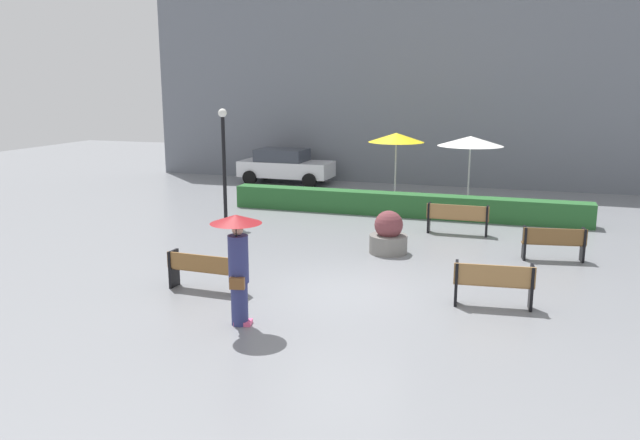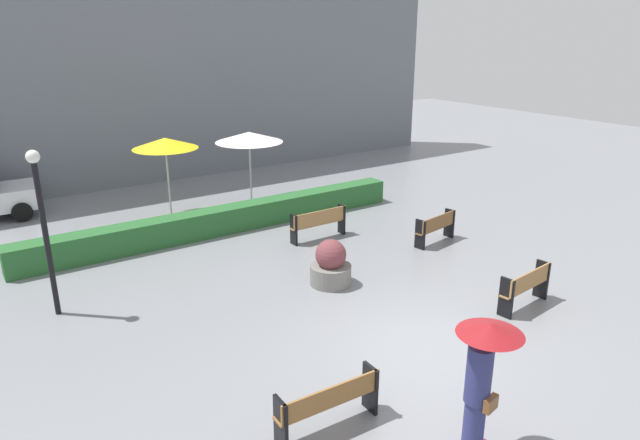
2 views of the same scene
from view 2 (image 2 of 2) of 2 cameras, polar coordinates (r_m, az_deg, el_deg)
name	(u,v)px [view 2 (image 2 of 2)]	position (r m, az deg, el deg)	size (l,w,h in m)	color
ground_plane	(423,347)	(11.82, 10.23, -12.38)	(60.00, 60.00, 0.00)	gray
bench_far_right	(436,226)	(17.02, 11.57, -0.63)	(1.59, 0.58, 0.87)	brown
bench_back_row	(319,222)	(16.96, -0.10, -0.17)	(1.85, 0.33, 0.92)	#9E7242
bench_near_left	(329,402)	(9.33, 0.90, -17.76)	(1.80, 0.43, 0.84)	olive
bench_near_right	(526,285)	(13.69, 19.96, -6.17)	(1.62, 0.50, 0.92)	#9E7242
pedestrian_with_umbrella	(482,370)	(8.78, 15.93, -14.26)	(0.95, 0.95, 2.15)	navy
planter_pot	(331,265)	(14.04, 1.08, -4.57)	(1.02, 1.02, 1.16)	slate
lamp_post	(43,216)	(13.30, -26.03, 0.34)	(0.28, 0.28, 3.70)	black
patio_umbrella_yellow	(165,143)	(19.31, -15.25, 7.42)	(2.12, 2.12, 2.66)	silver
patio_umbrella_white	(249,137)	(19.93, -7.12, 8.24)	(2.34, 2.34, 2.64)	silver
hedge_strip	(224,220)	(17.87, -9.59, 0.01)	(12.27, 0.70, 0.78)	#28602D
building_facade	(144,70)	(24.24, -17.25, 14.13)	(28.00, 1.20, 8.88)	slate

